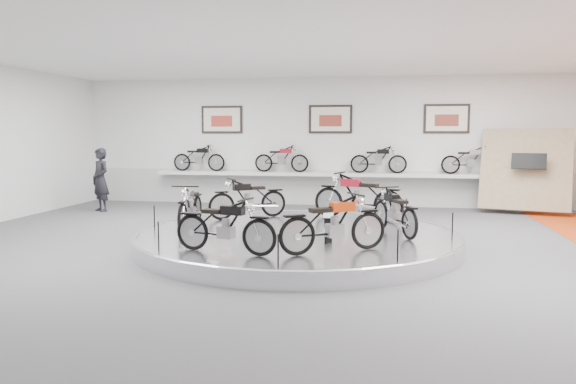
% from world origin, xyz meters
% --- Properties ---
extents(floor, '(16.00, 16.00, 0.00)m').
position_xyz_m(floor, '(0.00, 0.00, 0.00)').
color(floor, '#4D4D4F').
rests_on(floor, ground).
extents(ceiling, '(16.00, 16.00, 0.00)m').
position_xyz_m(ceiling, '(0.00, 0.00, 4.00)').
color(ceiling, white).
rests_on(ceiling, wall_back).
extents(wall_back, '(16.00, 0.00, 16.00)m').
position_xyz_m(wall_back, '(0.00, 7.00, 2.00)').
color(wall_back, white).
rests_on(wall_back, floor).
extents(wall_front, '(16.00, 0.00, 16.00)m').
position_xyz_m(wall_front, '(0.00, -7.00, 2.00)').
color(wall_front, white).
rests_on(wall_front, floor).
extents(dado_band, '(15.68, 0.04, 1.10)m').
position_xyz_m(dado_band, '(0.00, 6.98, 0.55)').
color(dado_band, '#BCBCBA').
rests_on(dado_band, floor).
extents(display_platform, '(6.40, 6.40, 0.30)m').
position_xyz_m(display_platform, '(0.00, 0.30, 0.15)').
color(display_platform, silver).
rests_on(display_platform, floor).
extents(platform_rim, '(6.40, 6.40, 0.10)m').
position_xyz_m(platform_rim, '(0.00, 0.30, 0.27)').
color(platform_rim, '#B2B2BA').
rests_on(platform_rim, display_platform).
extents(shelf, '(11.00, 0.55, 0.10)m').
position_xyz_m(shelf, '(0.00, 6.70, 1.00)').
color(shelf, silver).
rests_on(shelf, wall_back).
extents(poster_left, '(1.35, 0.06, 0.88)m').
position_xyz_m(poster_left, '(-3.50, 6.96, 2.70)').
color(poster_left, white).
rests_on(poster_left, wall_back).
extents(poster_center, '(1.35, 0.06, 0.88)m').
position_xyz_m(poster_center, '(0.00, 6.96, 2.70)').
color(poster_center, white).
rests_on(poster_center, wall_back).
extents(poster_right, '(1.35, 0.06, 0.88)m').
position_xyz_m(poster_right, '(3.50, 6.96, 2.70)').
color(poster_right, white).
rests_on(poster_right, wall_back).
extents(display_panel, '(2.56, 1.52, 2.30)m').
position_xyz_m(display_panel, '(5.60, 6.10, 1.25)').
color(display_panel, tan).
rests_on(display_panel, floor).
extents(shelf_bike_a, '(1.22, 0.43, 0.73)m').
position_xyz_m(shelf_bike_a, '(-4.20, 6.70, 1.42)').
color(shelf_bike_a, black).
rests_on(shelf_bike_a, shelf).
extents(shelf_bike_b, '(1.22, 0.43, 0.73)m').
position_xyz_m(shelf_bike_b, '(-1.50, 6.70, 1.42)').
color(shelf_bike_b, maroon).
rests_on(shelf_bike_b, shelf).
extents(shelf_bike_c, '(1.22, 0.43, 0.73)m').
position_xyz_m(shelf_bike_c, '(1.50, 6.70, 1.42)').
color(shelf_bike_c, black).
rests_on(shelf_bike_c, shelf).
extents(shelf_bike_d, '(1.22, 0.43, 0.73)m').
position_xyz_m(shelf_bike_d, '(4.20, 6.70, 1.42)').
color(shelf_bike_d, silver).
rests_on(shelf_bike_d, shelf).
extents(bike_a, '(1.15, 1.63, 0.91)m').
position_xyz_m(bike_a, '(1.89, 0.42, 0.75)').
color(bike_a, black).
rests_on(bike_a, display_platform).
extents(bike_b, '(1.94, 1.21, 1.08)m').
position_xyz_m(bike_b, '(1.09, 2.20, 0.84)').
color(bike_b, maroon).
rests_on(bike_b, display_platform).
extents(bike_c, '(1.64, 1.37, 0.94)m').
position_xyz_m(bike_c, '(-1.42, 1.94, 0.77)').
color(bike_c, black).
rests_on(bike_c, display_platform).
extents(bike_d, '(0.72, 1.64, 0.94)m').
position_xyz_m(bike_d, '(-2.24, 0.33, 0.77)').
color(bike_d, silver).
rests_on(bike_d, display_platform).
extents(bike_e, '(1.66, 0.90, 0.93)m').
position_xyz_m(bike_e, '(-0.89, -1.81, 0.76)').
color(bike_e, black).
rests_on(bike_e, display_platform).
extents(bike_f, '(1.71, 1.37, 0.97)m').
position_xyz_m(bike_f, '(0.87, -1.46, 0.79)').
color(bike_f, '#AF340C').
rests_on(bike_f, display_platform).
extents(visitor, '(0.80, 0.74, 1.84)m').
position_xyz_m(visitor, '(-6.42, 4.45, 0.92)').
color(visitor, black).
rests_on(visitor, floor).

